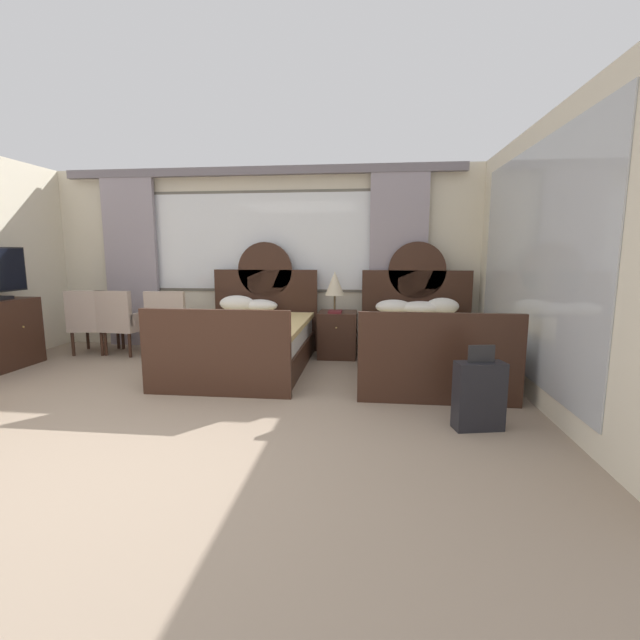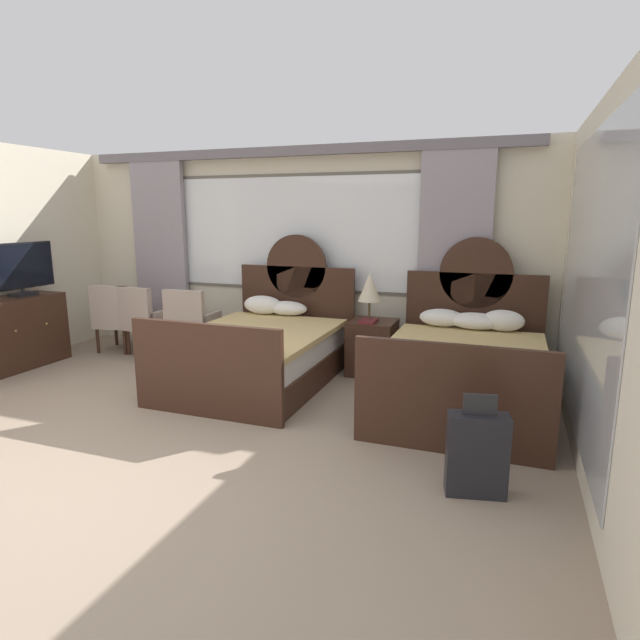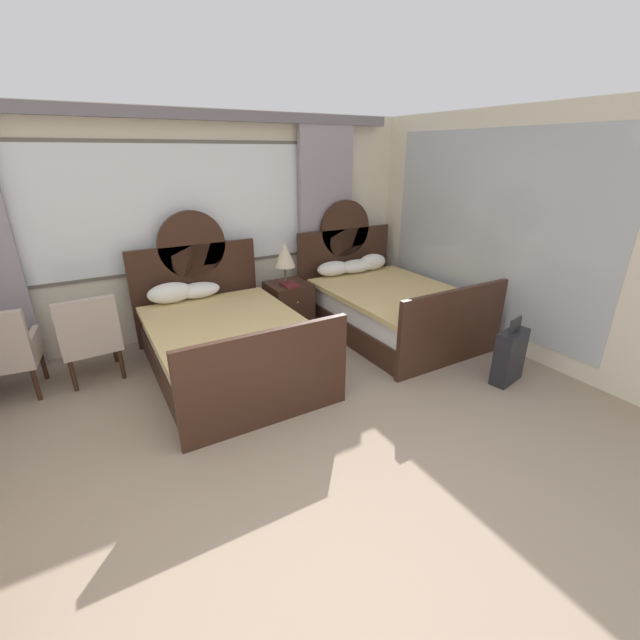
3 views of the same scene
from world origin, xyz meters
TOP-DOWN VIEW (x-y plane):
  - ground_plane at (0.00, 0.00)m, footprint 24.00×24.00m
  - wall_back_window at (0.00, 3.86)m, footprint 6.43×0.22m
  - wall_right_mirror at (3.25, 1.66)m, footprint 0.08×4.46m
  - bed_near_window at (0.10, 2.61)m, footprint 1.54×2.24m
  - bed_near_mirror at (2.30, 2.62)m, footprint 1.54×2.24m
  - nightstand_between_beds at (1.20, 3.31)m, footprint 0.52×0.55m
  - table_lamp_on_nightstand at (1.16, 3.30)m, footprint 0.27×0.27m
  - book_on_nightstand at (1.17, 3.21)m, footprint 0.18×0.26m
  - armchair_by_window_left at (-1.15, 3.11)m, footprint 0.58×0.58m
  - armchair_by_window_centre at (-1.88, 3.11)m, footprint 0.60×0.60m
  - suitcase_on_floor at (2.53, 0.91)m, footprint 0.42×0.25m

SIDE VIEW (x-z plane):
  - ground_plane at x=0.00m, z-range 0.00..0.00m
  - suitcase_on_floor at x=2.53m, z-range -0.07..0.64m
  - nightstand_between_beds at x=1.20m, z-range 0.00..0.64m
  - bed_near_window at x=0.10m, z-range -0.45..1.15m
  - bed_near_mirror at x=2.30m, z-range -0.45..1.15m
  - armchair_by_window_left at x=-1.15m, z-range 0.04..0.96m
  - armchair_by_window_centre at x=-1.88m, z-range 0.04..0.96m
  - book_on_nightstand at x=1.17m, z-range 0.64..0.67m
  - table_lamp_on_nightstand at x=1.16m, z-range 0.74..1.30m
  - wall_right_mirror at x=3.25m, z-range 0.00..2.70m
  - wall_back_window at x=0.00m, z-range 0.07..2.77m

